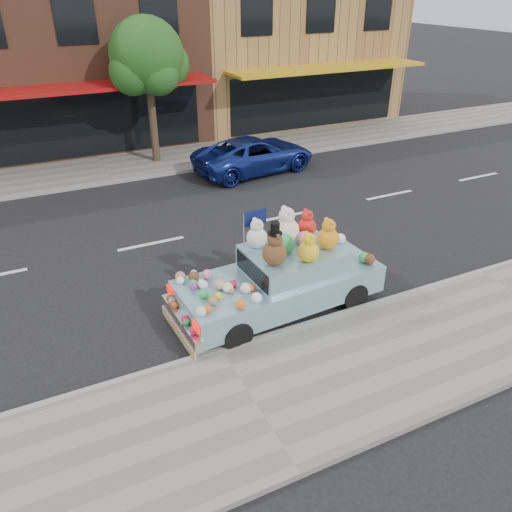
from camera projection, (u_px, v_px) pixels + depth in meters
ground at (151, 244)px, 13.40m from camera, size 120.00×120.00×0.00m
near_sidewalk at (255, 405)px, 8.24m from camera, size 60.00×3.00×0.12m
far_sidewalk at (104, 169)px, 18.49m from camera, size 60.00×3.00×0.12m
near_kerb at (221, 351)px, 9.42m from camera, size 60.00×0.12×0.13m
far_kerb at (113, 182)px, 17.31m from camera, size 60.00×0.12×0.13m
storefront_mid at (67, 49)px, 21.06m from camera, size 10.00×9.80×7.30m
storefront_right at (276, 38)px, 24.84m from camera, size 10.00×9.80×7.30m
street_tree at (147, 61)px, 17.53m from camera, size 3.00×2.70×5.22m
car_blue at (255, 155)px, 18.18m from camera, size 4.77×2.69×1.26m
art_car at (281, 276)px, 10.44m from camera, size 4.57×1.98×2.25m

